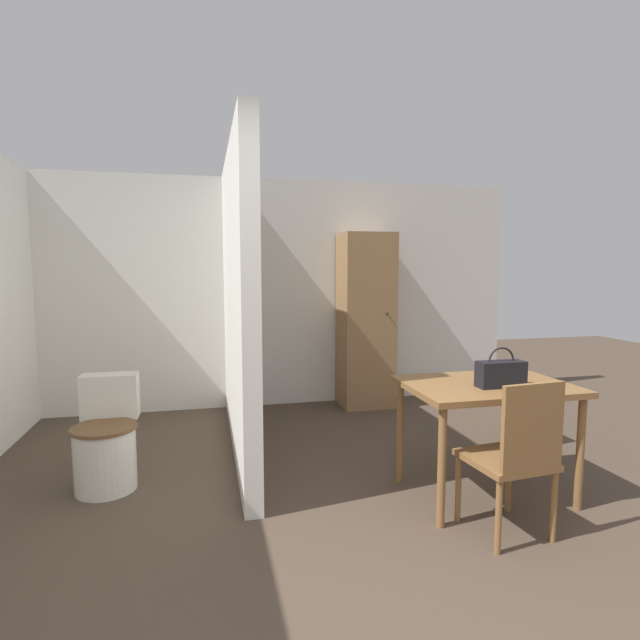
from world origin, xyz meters
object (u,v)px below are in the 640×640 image
wooden_chair (515,454)px  handbag (501,373)px  toilet (106,443)px  wooden_cabinet (366,320)px  space_heater (526,421)px  dining_table (486,396)px

wooden_chair → handbag: handbag is taller
wooden_chair → toilet: size_ratio=1.22×
wooden_chair → wooden_cabinet: size_ratio=0.48×
handbag → wooden_chair: bearing=-111.3°
toilet → space_heater: 3.40m
dining_table → handbag: 0.21m
dining_table → wooden_cabinet: bearing=92.0°
dining_table → wooden_chair: size_ratio=1.16×
wooden_chair → space_heater: size_ratio=2.20×
wooden_chair → toilet: (-2.38, 1.25, -0.18)m
space_heater → handbag: bearing=-133.5°
handbag → wooden_cabinet: size_ratio=0.16×
toilet → handbag: 2.74m
dining_table → space_heater: 1.27m
wooden_chair → handbag: 0.57m
dining_table → wooden_cabinet: wooden_cabinet is taller
wooden_chair → toilet: bearing=146.5°
dining_table → handbag: size_ratio=3.44×
dining_table → wooden_chair: wooden_chair is taller
wooden_chair → wooden_cabinet: wooden_cabinet is taller
dining_table → space_heater: bearing=41.6°
wooden_chair → space_heater: 1.68m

